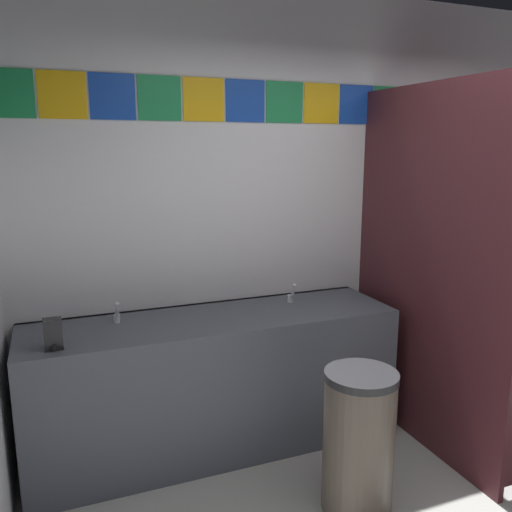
{
  "coord_description": "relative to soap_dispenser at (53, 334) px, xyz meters",
  "views": [
    {
      "loc": [
        -1.73,
        -1.44,
        1.85
      ],
      "look_at": [
        -0.7,
        1.16,
        1.27
      ],
      "focal_mm": 36.71,
      "sensor_mm": 36.0,
      "label": 1
    }
  ],
  "objects": [
    {
      "name": "toilet",
      "position": [
        2.75,
        0.01,
        -0.62
      ],
      "size": [
        0.39,
        0.49,
        0.74
      ],
      "color": "white",
      "rests_on": "ground_plane"
    },
    {
      "name": "trash_bin",
      "position": [
        1.41,
        -0.64,
        -0.55
      ],
      "size": [
        0.37,
        0.37,
        0.75
      ],
      "color": "brown",
      "rests_on": "ground_plane"
    },
    {
      "name": "faucet_left",
      "position": [
        0.35,
        0.28,
        -0.03
      ],
      "size": [
        0.04,
        0.1,
        0.14
      ],
      "color": "silver",
      "rests_on": "vanity_counter"
    },
    {
      "name": "vanity_counter",
      "position": [
        0.9,
        0.19,
        -0.49
      ],
      "size": [
        2.23,
        0.62,
        0.85
      ],
      "color": "#4C515B",
      "rests_on": "ground_plane"
    },
    {
      "name": "faucet_right",
      "position": [
        1.46,
        0.28,
        -0.03
      ],
      "size": [
        0.04,
        0.1,
        0.14
      ],
      "color": "silver",
      "rests_on": "vanity_counter"
    },
    {
      "name": "wall_back",
      "position": [
        1.76,
        0.54,
        0.5
      ],
      "size": [
        4.05,
        0.09,
        2.84
      ],
      "color": "silver",
      "rests_on": "ground_plane"
    },
    {
      "name": "soap_dispenser",
      "position": [
        0.0,
        0.0,
        0.0
      ],
      "size": [
        0.09,
        0.09,
        0.16
      ],
      "color": "black",
      "rests_on": "vanity_counter"
    },
    {
      "name": "stall_divider",
      "position": [
        2.3,
        -0.46,
        0.18
      ],
      "size": [
        0.92,
        1.4,
        2.22
      ],
      "color": "#471E23",
      "rests_on": "ground_plane"
    }
  ]
}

